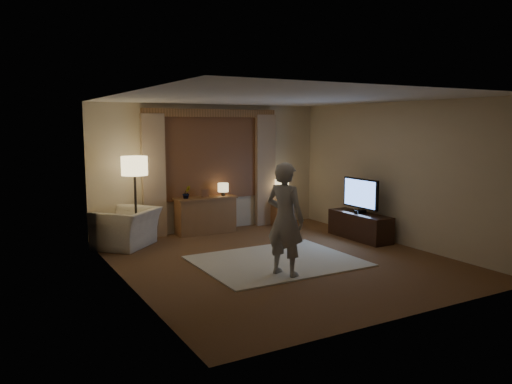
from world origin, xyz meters
TOP-DOWN VIEW (x-y plane):
  - room at (0.00, 0.50)m, footprint 5.04×5.54m
  - rug at (-0.11, -0.04)m, footprint 2.50×2.00m
  - sideboard at (-0.24, 2.50)m, footprint 1.20×0.40m
  - picture_frame at (-0.24, 2.50)m, footprint 0.16×0.02m
  - plant at (-0.64, 2.50)m, footprint 0.17×0.13m
  - table_lamp_sideboard at (0.16, 2.50)m, footprint 0.22×0.22m
  - floor_lamp at (-1.74, 2.22)m, footprint 0.47×0.47m
  - armchair at (-1.94, 2.14)m, footprint 1.40×1.40m
  - side_table at (1.55, 2.45)m, footprint 0.40×0.40m
  - table_lamp_side at (1.55, 2.45)m, footprint 0.30×0.30m
  - tv_stand at (2.15, 0.57)m, footprint 0.45×1.40m
  - tv at (2.15, 0.57)m, footprint 0.23×0.93m
  - person at (-0.40, -0.74)m, footprint 0.61×0.71m

SIDE VIEW (x-z plane):
  - rug at x=-0.11m, z-range 0.00..0.02m
  - tv_stand at x=2.15m, z-range 0.00..0.50m
  - side_table at x=1.55m, z-range 0.00..0.56m
  - armchair at x=-1.94m, z-range 0.00..0.69m
  - sideboard at x=-0.24m, z-range 0.00..0.70m
  - picture_frame at x=-0.24m, z-range 0.70..0.90m
  - person at x=-0.40m, z-range 0.02..1.66m
  - plant at x=-0.64m, z-range 0.70..1.00m
  - table_lamp_side at x=1.55m, z-range 0.65..1.09m
  - tv at x=2.15m, z-range 0.53..1.21m
  - table_lamp_sideboard at x=0.16m, z-range 0.75..1.05m
  - room at x=0.00m, z-range 0.01..2.65m
  - floor_lamp at x=-1.74m, z-range 0.55..2.17m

